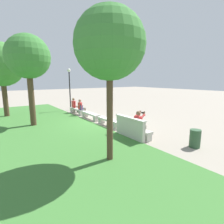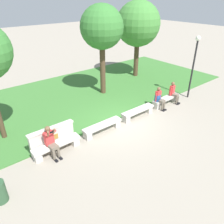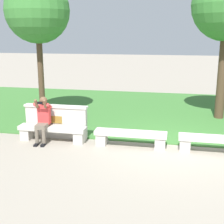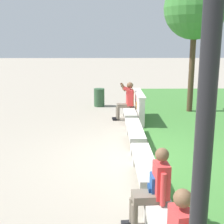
{
  "view_description": "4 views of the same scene",
  "coord_description": "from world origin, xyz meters",
  "px_view_note": "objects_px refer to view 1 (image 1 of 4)",
  "views": [
    {
      "loc": [
        -9.6,
        5.69,
        2.79
      ],
      "look_at": [
        -0.68,
        -0.58,
        0.74
      ],
      "focal_mm": 28.0,
      "sensor_mm": 36.0,
      "label": 1
    },
    {
      "loc": [
        -6.21,
        -6.93,
        5.75
      ],
      "look_at": [
        -0.68,
        -0.11,
        0.96
      ],
      "focal_mm": 35.0,
      "sensor_mm": 36.0,
      "label": 2
    },
    {
      "loc": [
        0.02,
        -8.19,
        3.07
      ],
      "look_at": [
        -1.64,
        -0.21,
        1.03
      ],
      "focal_mm": 50.0,
      "sensor_mm": 36.0,
      "label": 3
    },
    {
      "loc": [
        6.93,
        -0.74,
        2.77
      ],
      "look_at": [
        -1.46,
        -0.61,
        0.8
      ],
      "focal_mm": 50.0,
      "sensor_mm": 36.0,
      "label": 4
    }
  ],
  "objects_px": {
    "trash_bin": "(195,139)",
    "tree_right_background": "(28,58)",
    "bench_main": "(135,130)",
    "person_distant": "(81,107)",
    "person_photographer": "(140,123)",
    "backpack": "(81,108)",
    "bench_far": "(77,110)",
    "person_companion": "(75,105)",
    "bench_near": "(109,121)",
    "tree_behind_wall": "(110,45)",
    "tree_left_background": "(1,65)",
    "bench_mid": "(90,115)",
    "lamp_post": "(70,83)"
  },
  "relations": [
    {
      "from": "backpack",
      "to": "bench_main",
      "type": "bearing_deg",
      "value": 179.94
    },
    {
      "from": "tree_left_background",
      "to": "bench_mid",
      "type": "bearing_deg",
      "value": -133.38
    },
    {
      "from": "bench_main",
      "to": "tree_behind_wall",
      "type": "bearing_deg",
      "value": 119.45
    },
    {
      "from": "tree_behind_wall",
      "to": "trash_bin",
      "type": "distance_m",
      "value": 5.07
    },
    {
      "from": "person_distant",
      "to": "lamp_post",
      "type": "relative_size",
      "value": 0.34
    },
    {
      "from": "person_distant",
      "to": "tree_right_background",
      "type": "distance_m",
      "value": 5.12
    },
    {
      "from": "trash_bin",
      "to": "lamp_post",
      "type": "xyz_separation_m",
      "value": [
        11.3,
        0.86,
        2.06
      ]
    },
    {
      "from": "person_companion",
      "to": "tree_behind_wall",
      "type": "height_order",
      "value": "tree_behind_wall"
    },
    {
      "from": "person_photographer",
      "to": "person_distant",
      "type": "xyz_separation_m",
      "value": [
        6.47,
        0.01,
        -0.06
      ]
    },
    {
      "from": "bench_mid",
      "to": "tree_behind_wall",
      "type": "height_order",
      "value": "tree_behind_wall"
    },
    {
      "from": "person_photographer",
      "to": "backpack",
      "type": "distance_m",
      "value": 6.38
    },
    {
      "from": "bench_main",
      "to": "person_photographer",
      "type": "bearing_deg",
      "value": -161.86
    },
    {
      "from": "person_photographer",
      "to": "person_companion",
      "type": "xyz_separation_m",
      "value": [
        7.73,
        0.01,
        -0.06
      ]
    },
    {
      "from": "person_photographer",
      "to": "person_companion",
      "type": "distance_m",
      "value": 7.73
    },
    {
      "from": "person_distant",
      "to": "person_companion",
      "type": "bearing_deg",
      "value": 0.03
    },
    {
      "from": "bench_near",
      "to": "lamp_post",
      "type": "relative_size",
      "value": 0.54
    },
    {
      "from": "person_distant",
      "to": "tree_left_background",
      "type": "height_order",
      "value": "tree_left_background"
    },
    {
      "from": "tree_behind_wall",
      "to": "person_companion",
      "type": "bearing_deg",
      "value": -15.84
    },
    {
      "from": "person_photographer",
      "to": "tree_right_background",
      "type": "distance_m",
      "value": 7.3
    },
    {
      "from": "bench_far",
      "to": "trash_bin",
      "type": "bearing_deg",
      "value": -173.44
    },
    {
      "from": "trash_bin",
      "to": "person_photographer",
      "type": "bearing_deg",
      "value": 24.25
    },
    {
      "from": "bench_far",
      "to": "trash_bin",
      "type": "xyz_separation_m",
      "value": [
        -9.42,
        -1.08,
        0.07
      ]
    },
    {
      "from": "bench_mid",
      "to": "bench_far",
      "type": "relative_size",
      "value": 1.0
    },
    {
      "from": "person_distant",
      "to": "person_companion",
      "type": "xyz_separation_m",
      "value": [
        1.26,
        0.0,
        0.0
      ]
    },
    {
      "from": "person_distant",
      "to": "trash_bin",
      "type": "relative_size",
      "value": 1.68
    },
    {
      "from": "trash_bin",
      "to": "tree_right_background",
      "type": "bearing_deg",
      "value": 32.02
    },
    {
      "from": "bench_near",
      "to": "person_distant",
      "type": "height_order",
      "value": "person_distant"
    },
    {
      "from": "bench_main",
      "to": "bench_far",
      "type": "bearing_deg",
      "value": 0.0
    },
    {
      "from": "bench_mid",
      "to": "lamp_post",
      "type": "bearing_deg",
      "value": -3.1
    },
    {
      "from": "bench_mid",
      "to": "tree_right_background",
      "type": "relative_size",
      "value": 0.38
    },
    {
      "from": "bench_far",
      "to": "tree_behind_wall",
      "type": "bearing_deg",
      "value": 163.61
    },
    {
      "from": "bench_far",
      "to": "trash_bin",
      "type": "height_order",
      "value": "trash_bin"
    },
    {
      "from": "backpack",
      "to": "bench_mid",
      "type": "bearing_deg",
      "value": 179.76
    },
    {
      "from": "person_distant",
      "to": "backpack",
      "type": "height_order",
      "value": "person_distant"
    },
    {
      "from": "bench_mid",
      "to": "tree_left_background",
      "type": "bearing_deg",
      "value": 46.62
    },
    {
      "from": "bench_main",
      "to": "person_distant",
      "type": "height_order",
      "value": "person_distant"
    },
    {
      "from": "person_distant",
      "to": "tree_left_background",
      "type": "xyz_separation_m",
      "value": [
        2.89,
        4.82,
        3.14
      ]
    },
    {
      "from": "tree_right_background",
      "to": "backpack",
      "type": "bearing_deg",
      "value": -74.28
    },
    {
      "from": "bench_far",
      "to": "backpack",
      "type": "xyz_separation_m",
      "value": [
        -0.8,
        -0.01,
        0.32
      ]
    },
    {
      "from": "person_photographer",
      "to": "tree_behind_wall",
      "type": "xyz_separation_m",
      "value": [
        -1.15,
        2.53,
        3.11
      ]
    },
    {
      "from": "person_photographer",
      "to": "tree_right_background",
      "type": "bearing_deg",
      "value": 34.93
    },
    {
      "from": "bench_main",
      "to": "bench_far",
      "type": "relative_size",
      "value": 1.0
    },
    {
      "from": "bench_far",
      "to": "tree_right_background",
      "type": "bearing_deg",
      "value": 116.65
    },
    {
      "from": "person_photographer",
      "to": "person_distant",
      "type": "distance_m",
      "value": 6.47
    },
    {
      "from": "tree_right_background",
      "to": "bench_near",
      "type": "bearing_deg",
      "value": -127.4
    },
    {
      "from": "bench_mid",
      "to": "person_photographer",
      "type": "height_order",
      "value": "person_photographer"
    },
    {
      "from": "bench_near",
      "to": "person_photographer",
      "type": "relative_size",
      "value": 1.52
    },
    {
      "from": "bench_far",
      "to": "tree_behind_wall",
      "type": "relative_size",
      "value": 0.4
    },
    {
      "from": "trash_bin",
      "to": "person_distant",
      "type": "bearing_deg",
      "value": 6.67
    },
    {
      "from": "backpack",
      "to": "bench_far",
      "type": "bearing_deg",
      "value": 0.45
    }
  ]
}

